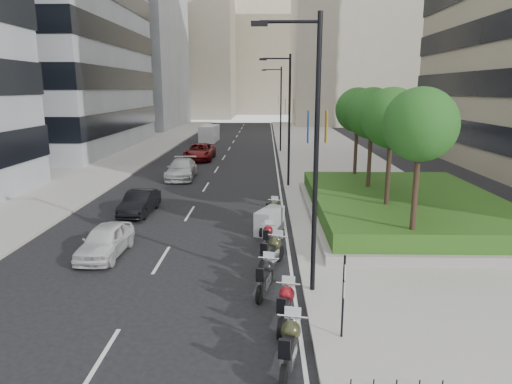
{
  "coord_description": "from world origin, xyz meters",
  "views": [
    {
      "loc": [
        2.7,
        -13.31,
        6.76
      ],
      "look_at": [
        2.26,
        7.64,
        2.0
      ],
      "focal_mm": 32.0,
      "sensor_mm": 36.0,
      "label": 1
    }
  ],
  "objects_px": {
    "lamp_post_1": "(287,114)",
    "delivery_van": "(209,134)",
    "car_d": "(200,152)",
    "parking_sign": "(343,292)",
    "lamp_post_2": "(279,105)",
    "motorcycle_4": "(268,237)",
    "motorcycle_3": "(272,253)",
    "lamp_post_0": "(312,144)",
    "motorcycle_5": "(269,221)",
    "car_a": "(105,241)",
    "car_c": "(181,169)",
    "motorcycle_0": "(289,346)",
    "car_b": "(140,202)",
    "motorcycle_2": "(265,277)",
    "motorcycle_1": "(285,306)",
    "motorcycle_6": "(272,211)"
  },
  "relations": [
    {
      "from": "parking_sign",
      "to": "car_a",
      "type": "height_order",
      "value": "parking_sign"
    },
    {
      "from": "motorcycle_3",
      "to": "lamp_post_0",
      "type": "bearing_deg",
      "value": -129.27
    },
    {
      "from": "parking_sign",
      "to": "car_a",
      "type": "xyz_separation_m",
      "value": [
        -8.69,
        6.41,
        -0.81
      ]
    },
    {
      "from": "car_a",
      "to": "car_b",
      "type": "bearing_deg",
      "value": 94.42
    },
    {
      "from": "car_d",
      "to": "parking_sign",
      "type": "bearing_deg",
      "value": -75.09
    },
    {
      "from": "lamp_post_0",
      "to": "motorcycle_5",
      "type": "distance_m",
      "value": 8.07
    },
    {
      "from": "lamp_post_2",
      "to": "car_c",
      "type": "relative_size",
      "value": 1.78
    },
    {
      "from": "lamp_post_2",
      "to": "car_d",
      "type": "xyz_separation_m",
      "value": [
        -7.83,
        -5.45,
        -4.28
      ]
    },
    {
      "from": "motorcycle_0",
      "to": "motorcycle_2",
      "type": "distance_m",
      "value": 4.34
    },
    {
      "from": "motorcycle_3",
      "to": "motorcycle_5",
      "type": "bearing_deg",
      "value": 23.69
    },
    {
      "from": "lamp_post_0",
      "to": "car_c",
      "type": "relative_size",
      "value": 1.78
    },
    {
      "from": "lamp_post_0",
      "to": "parking_sign",
      "type": "xyz_separation_m",
      "value": [
        0.66,
        -3.0,
        -3.61
      ]
    },
    {
      "from": "lamp_post_2",
      "to": "lamp_post_1",
      "type": "bearing_deg",
      "value": -90.0
    },
    {
      "from": "car_b",
      "to": "motorcycle_2",
      "type": "bearing_deg",
      "value": -52.33
    },
    {
      "from": "lamp_post_1",
      "to": "parking_sign",
      "type": "xyz_separation_m",
      "value": [
        0.66,
        -20.0,
        -3.61
      ]
    },
    {
      "from": "car_c",
      "to": "car_d",
      "type": "xyz_separation_m",
      "value": [
        0.07,
        9.52,
        0.05
      ]
    },
    {
      "from": "motorcycle_1",
      "to": "motorcycle_2",
      "type": "xyz_separation_m",
      "value": [
        -0.6,
        2.12,
        -0.01
      ]
    },
    {
      "from": "car_a",
      "to": "motorcycle_0",
      "type": "bearing_deg",
      "value": -45.45
    },
    {
      "from": "motorcycle_5",
      "to": "car_d",
      "type": "relative_size",
      "value": 0.37
    },
    {
      "from": "car_d",
      "to": "car_c",
      "type": "bearing_deg",
      "value": -90.11
    },
    {
      "from": "motorcycle_3",
      "to": "car_a",
      "type": "xyz_separation_m",
      "value": [
        -6.87,
        1.21,
        0.03
      ]
    },
    {
      "from": "car_b",
      "to": "motorcycle_5",
      "type": "bearing_deg",
      "value": -22.1
    },
    {
      "from": "motorcycle_6",
      "to": "car_a",
      "type": "height_order",
      "value": "car_a"
    },
    {
      "from": "motorcycle_0",
      "to": "car_a",
      "type": "bearing_deg",
      "value": 54.12
    },
    {
      "from": "car_a",
      "to": "car_b",
      "type": "distance_m",
      "value": 6.45
    },
    {
      "from": "motorcycle_3",
      "to": "car_c",
      "type": "bearing_deg",
      "value": 43.42
    },
    {
      "from": "lamp_post_1",
      "to": "motorcycle_5",
      "type": "bearing_deg",
      "value": -96.8
    },
    {
      "from": "lamp_post_0",
      "to": "car_b",
      "type": "height_order",
      "value": "lamp_post_0"
    },
    {
      "from": "motorcycle_3",
      "to": "motorcycle_4",
      "type": "xyz_separation_m",
      "value": [
        -0.17,
        2.11,
        -0.09
      ]
    },
    {
      "from": "lamp_post_2",
      "to": "motorcycle_3",
      "type": "bearing_deg",
      "value": -92.04
    },
    {
      "from": "car_a",
      "to": "lamp_post_1",
      "type": "bearing_deg",
      "value": 60.88
    },
    {
      "from": "lamp_post_1",
      "to": "delivery_van",
      "type": "height_order",
      "value": "lamp_post_1"
    },
    {
      "from": "lamp_post_2",
      "to": "car_d",
      "type": "distance_m",
      "value": 10.46
    },
    {
      "from": "car_d",
      "to": "lamp_post_1",
      "type": "bearing_deg",
      "value": -57.75
    },
    {
      "from": "parking_sign",
      "to": "motorcycle_4",
      "type": "distance_m",
      "value": 7.63
    },
    {
      "from": "motorcycle_3",
      "to": "motorcycle_5",
      "type": "distance_m",
      "value": 4.4
    },
    {
      "from": "lamp_post_1",
      "to": "motorcycle_1",
      "type": "relative_size",
      "value": 4.14
    },
    {
      "from": "lamp_post_1",
      "to": "delivery_van",
      "type": "relative_size",
      "value": 1.77
    },
    {
      "from": "motorcycle_0",
      "to": "car_d",
      "type": "height_order",
      "value": "car_d"
    },
    {
      "from": "motorcycle_1",
      "to": "car_d",
      "type": "bearing_deg",
      "value": 23.88
    },
    {
      "from": "lamp_post_2",
      "to": "car_d",
      "type": "bearing_deg",
      "value": -145.16
    },
    {
      "from": "motorcycle_2",
      "to": "car_c",
      "type": "relative_size",
      "value": 0.42
    },
    {
      "from": "lamp_post_1",
      "to": "parking_sign",
      "type": "height_order",
      "value": "lamp_post_1"
    },
    {
      "from": "motorcycle_5",
      "to": "parking_sign",
      "type": "bearing_deg",
      "value": -144.83
    },
    {
      "from": "motorcycle_5",
      "to": "motorcycle_3",
      "type": "bearing_deg",
      "value": -155.06
    },
    {
      "from": "lamp_post_0",
      "to": "car_d",
      "type": "relative_size",
      "value": 1.6
    },
    {
      "from": "lamp_post_2",
      "to": "motorcycle_4",
      "type": "height_order",
      "value": "lamp_post_2"
    },
    {
      "from": "parking_sign",
      "to": "car_b",
      "type": "relative_size",
      "value": 0.64
    },
    {
      "from": "motorcycle_3",
      "to": "car_c",
      "type": "xyz_separation_m",
      "value": [
        -6.73,
        17.83,
        0.11
      ]
    },
    {
      "from": "motorcycle_1",
      "to": "motorcycle_6",
      "type": "distance_m",
      "value": 10.75
    }
  ]
}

